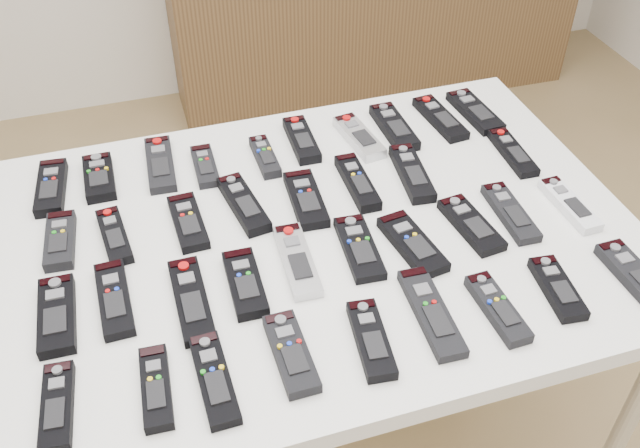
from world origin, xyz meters
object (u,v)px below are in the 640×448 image
object	(u,v)px
remote_4	(265,157)
remote_19	(114,299)
remote_14	(306,199)
remote_26	(510,213)
remote_11	(114,236)
remote_31	(291,353)
remote_35	(557,288)
remote_2	(160,164)
remote_15	(357,182)
remote_22	(297,261)
remote_29	(156,388)
remote_7	(394,127)
table	(320,253)
remote_8	(440,118)
remote_24	(412,244)
remote_17	(513,153)
remote_9	(475,112)
remote_21	(245,283)
remote_16	(412,173)
remote_25	(471,225)
remote_28	(57,406)
remote_6	(359,137)
remote_34	(498,309)
remote_10	(60,240)
remote_32	(371,339)
remote_0	(51,187)
remote_3	(205,166)
remote_5	(302,140)
remote_12	(188,222)
remote_13	(244,204)
remote_27	(570,205)
remote_1	(99,178)
remote_33	(431,312)

from	to	relation	value
remote_4	remote_19	distance (m)	0.49
remote_14	remote_26	size ratio (longest dim) A/B	0.98
remote_11	remote_31	xyz separation A→B (m)	(0.25, -0.38, 0.00)
remote_4	remote_35	size ratio (longest dim) A/B	0.95
remote_2	remote_4	xyz separation A→B (m)	(0.23, -0.04, 0.00)
remote_15	remote_22	distance (m)	0.27
remote_15	remote_29	world-z (taller)	remote_15
remote_7	remote_19	distance (m)	0.77
table	remote_15	distance (m)	0.18
remote_8	remote_22	world-z (taller)	same
remote_2	remote_24	world-z (taller)	remote_24
remote_17	remote_29	xyz separation A→B (m)	(-0.85, -0.40, 0.00)
remote_7	remote_9	world-z (taller)	remote_7
remote_2	remote_21	size ratio (longest dim) A/B	1.17
remote_14	remote_21	size ratio (longest dim) A/B	1.08
remote_9	remote_26	bearing A→B (deg)	-110.08
remote_7	remote_16	world-z (taller)	same
remote_25	remote_28	bearing A→B (deg)	-172.85
remote_6	remote_9	xyz separation A→B (m)	(0.31, 0.02, -0.00)
remote_34	remote_35	bearing A→B (deg)	3.61
remote_10	remote_32	xyz separation A→B (m)	(0.49, -0.41, -0.00)
remote_0	remote_31	xyz separation A→B (m)	(0.36, -0.57, 0.00)
remote_2	remote_32	xyz separation A→B (m)	(0.27, -0.60, 0.00)
remote_3	remote_11	bearing A→B (deg)	-138.60
remote_14	remote_5	bearing A→B (deg)	79.52
remote_32	remote_22	bearing A→B (deg)	113.13
remote_11	remote_12	size ratio (longest dim) A/B	0.97
remote_5	remote_25	distance (m)	0.45
remote_10	remote_13	xyz separation A→B (m)	(0.36, 0.00, 0.00)
remote_0	remote_9	size ratio (longest dim) A/B	0.96
remote_7	remote_16	xyz separation A→B (m)	(-0.03, -0.18, 0.00)
remote_22	remote_17	bearing A→B (deg)	21.57
remote_32	remote_34	size ratio (longest dim) A/B	1.01
remote_24	remote_14	bearing A→B (deg)	120.88
remote_5	remote_34	world-z (taller)	same
remote_29	remote_32	xyz separation A→B (m)	(0.36, -0.01, 0.00)
remote_34	remote_35	xyz separation A→B (m)	(0.13, 0.01, -0.00)
remote_10	remote_17	xyz separation A→B (m)	(0.98, -0.00, -0.00)
remote_27	remote_11	bearing A→B (deg)	166.87
remote_16	remote_25	distance (m)	0.20
remote_34	remote_25	bearing A→B (deg)	73.44
remote_6	remote_19	distance (m)	0.68
remote_15	remote_35	distance (m)	0.47
remote_8	remote_15	xyz separation A→B (m)	(-0.27, -0.18, 0.00)
table	remote_31	distance (m)	0.32
remote_1	remote_31	xyz separation A→B (m)	(0.26, -0.58, 0.00)
remote_16	remote_33	bearing A→B (deg)	-101.90
remote_6	remote_13	size ratio (longest dim) A/B	0.92
remote_24	remote_33	size ratio (longest dim) A/B	0.85
remote_21	remote_29	world-z (taller)	remote_21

